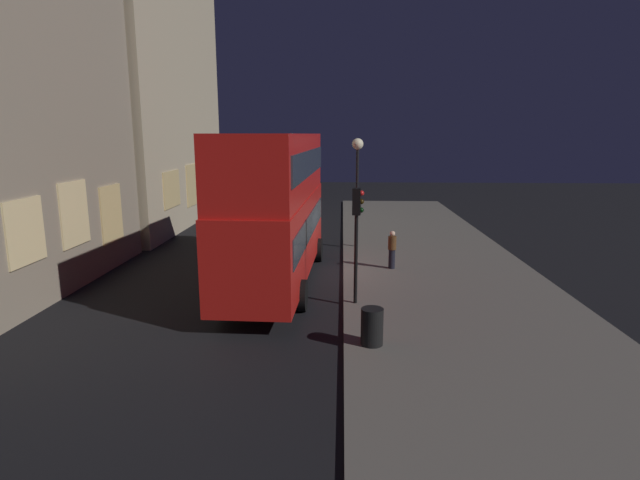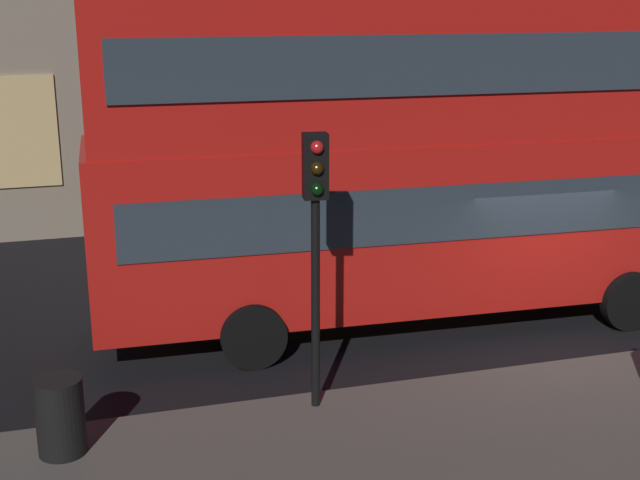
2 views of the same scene
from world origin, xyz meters
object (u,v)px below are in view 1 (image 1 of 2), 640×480
at_px(double_decker_bus, 276,202).
at_px(litter_bin, 372,327).
at_px(traffic_light_near_kerb, 357,221).
at_px(pedestrian, 392,249).
at_px(street_lamp, 357,165).

bearing_deg(double_decker_bus, litter_bin, -148.73).
bearing_deg(traffic_light_near_kerb, double_decker_bus, 56.81).
bearing_deg(pedestrian, double_decker_bus, 124.20).
bearing_deg(pedestrian, litter_bin, -178.83).
distance_m(traffic_light_near_kerb, street_lamp, 8.82).
height_order(street_lamp, pedestrian, street_lamp).
relative_size(street_lamp, litter_bin, 5.31).
xyz_separation_m(double_decker_bus, pedestrian, (2.01, -4.54, -2.19)).
bearing_deg(litter_bin, double_decker_bus, 29.24).
xyz_separation_m(traffic_light_near_kerb, pedestrian, (4.49, -1.60, -1.93)).
xyz_separation_m(traffic_light_near_kerb, litter_bin, (-3.38, -0.34, -2.24)).
relative_size(traffic_light_near_kerb, litter_bin, 3.82).
bearing_deg(traffic_light_near_kerb, pedestrian, -12.73).
distance_m(pedestrian, litter_bin, 7.97).
relative_size(double_decker_bus, litter_bin, 10.95).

